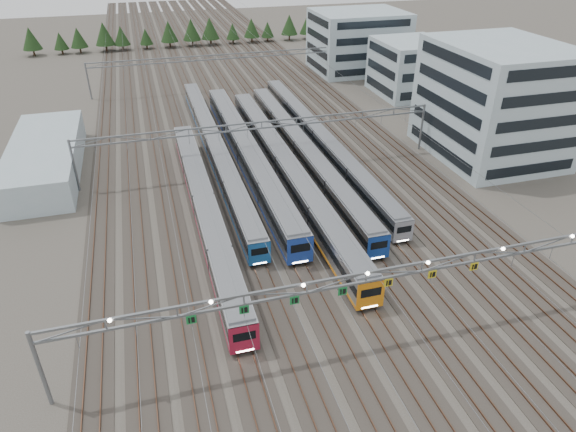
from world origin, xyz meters
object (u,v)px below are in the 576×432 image
object	(u,v)px
train_c	(247,153)
depot_bldg_mid	(410,68)
gantry_far	(216,61)
depot_bldg_south	(495,101)
train_e	(302,150)
gantry_near	(366,280)
depot_bldg_north	(358,41)
west_shed	(45,158)
train_a	(204,206)
train_b	(215,147)
gantry_mid	(262,131)
train_d	(285,167)
train_f	(319,139)

from	to	relation	value
train_c	depot_bldg_mid	xyz separation A→B (m)	(43.25, 28.02, 3.52)
gantry_far	depot_bldg_south	size ratio (longest dim) A/B	2.56
train_e	gantry_near	size ratio (longest dim) A/B	1.05
depot_bldg_south	depot_bldg_north	size ratio (longest dim) A/B	1.00
west_shed	train_c	bearing A→B (deg)	-12.26
train_c	train_a	bearing A→B (deg)	-120.74
gantry_near	depot_bldg_mid	distance (m)	80.83
train_c	depot_bldg_north	distance (m)	64.33
train_c	depot_bldg_mid	bearing A→B (deg)	32.94
train_b	train_c	xyz separation A→B (m)	(4.50, -4.56, 0.32)
train_a	train_c	bearing A→B (deg)	59.26
train_e	west_shed	size ratio (longest dim) A/B	1.97
gantry_near	west_shed	world-z (taller)	gantry_near
train_a	gantry_mid	size ratio (longest dim) A/B	0.92
depot_bldg_north	west_shed	distance (m)	83.28
depot_bldg_mid	depot_bldg_north	distance (m)	22.43
west_shed	gantry_far	bearing A→B (deg)	47.98
gantry_near	gantry_far	distance (m)	85.12
train_d	gantry_near	world-z (taller)	gantry_near
train_a	depot_bldg_mid	size ratio (longest dim) A/B	3.23
train_c	train_e	distance (m)	9.07
gantry_mid	gantry_far	world-z (taller)	same
train_d	train_e	xyz separation A→B (m)	(4.50, 5.54, -0.12)
train_c	train_e	bearing A→B (deg)	-7.00
train_d	depot_bldg_north	bearing A→B (deg)	58.02
train_f	gantry_mid	world-z (taller)	gantry_mid
train_c	train_d	distance (m)	8.03
train_a	train_f	world-z (taller)	train_a
train_e	depot_bldg_north	world-z (taller)	depot_bldg_north
gantry_far	train_b	bearing A→B (deg)	-99.83
train_b	depot_bldg_mid	xyz separation A→B (m)	(47.75, 23.46, 3.84)
gantry_far	depot_bldg_north	bearing A→B (deg)	9.99
depot_bldg_mid	west_shed	xyz separation A→B (m)	(-74.16, -21.31, -3.45)
train_b	train_e	world-z (taller)	train_e
gantry_mid	west_shed	distance (m)	34.39
train_c	gantry_mid	distance (m)	4.88
train_e	depot_bldg_north	distance (m)	60.12
train_d	depot_bldg_north	distance (m)	67.16
train_a	train_b	size ratio (longest dim) A/B	0.79
gantry_far	depot_bldg_south	bearing A→B (deg)	-52.72
gantry_near	depot_bldg_south	xyz separation A→B (m)	(37.97, 35.31, 2.03)
gantry_mid	west_shed	xyz separation A→B (m)	(-33.16, 8.20, -4.00)
train_a	gantry_mid	world-z (taller)	gantry_mid
depot_bldg_mid	train_a	bearing A→B (deg)	-140.44
train_a	train_d	size ratio (longest dim) A/B	0.81
depot_bldg_north	west_shed	world-z (taller)	depot_bldg_north
train_d	depot_bldg_south	xyz separation A→B (m)	(35.68, 0.35, 6.90)
train_d	train_f	xyz separation A→B (m)	(9.00, 9.89, -0.26)
train_f	depot_bldg_mid	distance (m)	38.91
train_c	train_d	world-z (taller)	train_c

